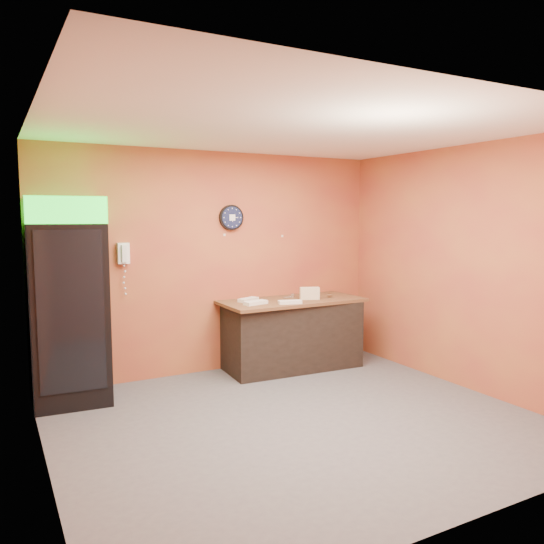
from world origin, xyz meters
TOP-DOWN VIEW (x-y plane):
  - floor at (0.00, 0.00)m, footprint 4.50×4.50m
  - back_wall at (0.00, 2.00)m, footprint 4.50×0.02m
  - left_wall at (-2.25, 0.00)m, footprint 0.02×4.00m
  - right_wall at (2.25, 0.00)m, footprint 0.02×4.00m
  - ceiling at (0.00, 0.00)m, footprint 4.50×4.00m
  - beverage_cooler at (-1.85, 1.60)m, footprint 0.82×0.83m
  - prep_counter at (0.88, 1.61)m, footprint 1.78×0.86m
  - wall_clock at (0.19, 1.97)m, footprint 0.32×0.06m
  - wall_phone at (-1.20, 1.95)m, footprint 0.13×0.11m
  - butcher_paper at (0.88, 1.61)m, footprint 1.87×0.86m
  - sub_roll_stack at (1.08, 1.50)m, footprint 0.27×0.17m
  - wrapped_sandwich_left at (0.29, 1.48)m, footprint 0.33×0.19m
  - wrapped_sandwich_mid at (0.69, 1.33)m, footprint 0.31×0.18m
  - wrapped_sandwich_right at (0.31, 1.75)m, footprint 0.31×0.22m
  - kitchen_tool at (0.96, 1.74)m, footprint 0.06×0.06m

SIDE VIEW (x-z plane):
  - floor at x=0.00m, z-range 0.00..0.00m
  - prep_counter at x=0.88m, z-range 0.00..0.87m
  - butcher_paper at x=0.88m, z-range 0.87..0.91m
  - wrapped_sandwich_mid at x=0.69m, z-range 0.91..0.95m
  - wrapped_sandwich_right at x=0.31m, z-range 0.91..0.95m
  - wrapped_sandwich_left at x=0.29m, z-range 0.91..0.95m
  - kitchen_tool at x=0.96m, z-range 0.91..0.97m
  - sub_roll_stack at x=1.08m, z-range 0.91..1.07m
  - beverage_cooler at x=-1.85m, z-range -0.03..2.16m
  - back_wall at x=0.00m, z-range 0.00..2.80m
  - left_wall at x=-2.25m, z-range 0.00..2.80m
  - right_wall at x=2.25m, z-range 0.00..2.80m
  - wall_phone at x=-1.20m, z-range 1.44..1.68m
  - wall_clock at x=0.19m, z-range 1.81..2.13m
  - ceiling at x=0.00m, z-range 2.79..2.81m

